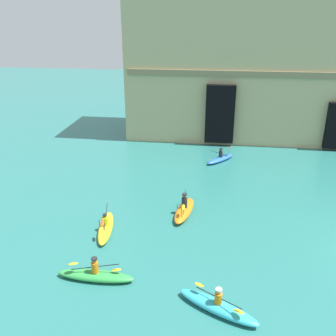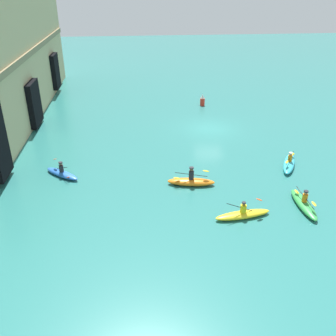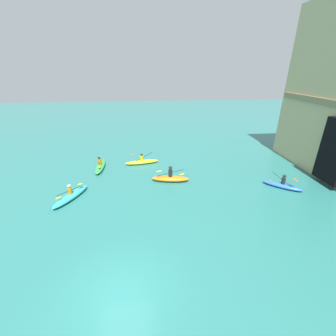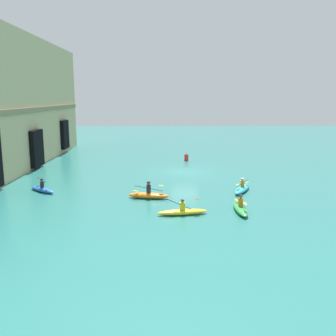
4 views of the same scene
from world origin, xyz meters
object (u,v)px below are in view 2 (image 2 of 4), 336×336
at_px(kayak_yellow, 243,214).
at_px(kayak_cyan, 289,163).
at_px(kayak_green, 304,204).
at_px(marker_buoy, 202,100).
at_px(kayak_orange, 191,181).
at_px(kayak_blue, 62,173).

relative_size(kayak_yellow, kayak_cyan, 0.99).
bearing_deg(kayak_green, marker_buoy, 7.60).
relative_size(kayak_yellow, marker_buoy, 2.71).
relative_size(kayak_orange, marker_buoy, 2.57).
distance_m(kayak_blue, marker_buoy, 19.14).
height_order(kayak_green, marker_buoy, marker_buoy).
bearing_deg(kayak_orange, kayak_cyan, 24.00).
xyz_separation_m(kayak_cyan, marker_buoy, (14.70, 3.65, 0.33)).
relative_size(kayak_orange, kayak_cyan, 0.94).
height_order(kayak_orange, marker_buoy, kayak_orange).
relative_size(kayak_blue, kayak_cyan, 0.79).
distance_m(kayak_blue, kayak_cyan, 16.00).
xyz_separation_m(kayak_yellow, marker_buoy, (20.64, -1.41, 0.35)).
distance_m(kayak_green, marker_buoy, 20.11).
xyz_separation_m(kayak_green, marker_buoy, (19.96, 2.46, 0.34)).
bearing_deg(marker_buoy, kayak_green, -172.97).
relative_size(kayak_yellow, kayak_blue, 1.25).
bearing_deg(kayak_orange, kayak_yellow, -50.39).
distance_m(kayak_yellow, kayak_blue, 12.47).
bearing_deg(kayak_orange, kayak_green, -18.81).
distance_m(kayak_orange, kayak_green, 7.03).
bearing_deg(kayak_yellow, kayak_orange, 111.62).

